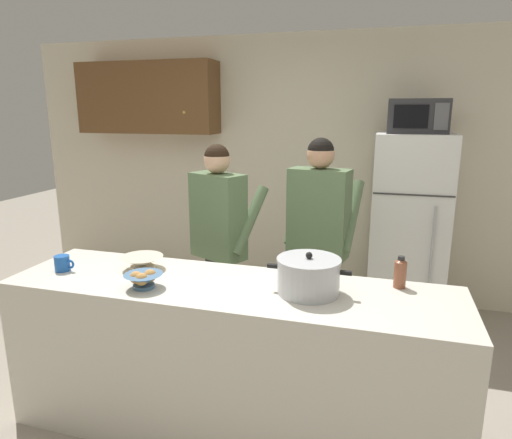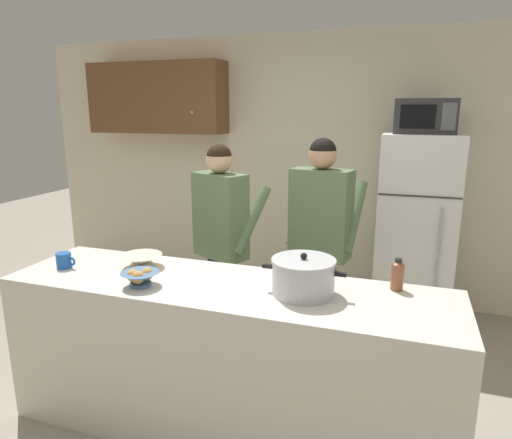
{
  "view_description": "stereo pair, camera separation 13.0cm",
  "coord_description": "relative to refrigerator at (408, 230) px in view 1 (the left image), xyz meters",
  "views": [
    {
      "loc": [
        0.8,
        -2.23,
        1.87
      ],
      "look_at": [
        0.0,
        0.55,
        1.17
      ],
      "focal_mm": 31.58,
      "sensor_mm": 36.0,
      "label": 1
    },
    {
      "loc": [
        0.93,
        -2.19,
        1.87
      ],
      "look_at": [
        0.0,
        0.55,
        1.17
      ],
      "focal_mm": 31.58,
      "sensor_mm": 36.0,
      "label": 2
    }
  ],
  "objects": [
    {
      "name": "cooking_pot",
      "position": [
        -0.58,
        -1.84,
        0.17
      ],
      "size": [
        0.45,
        0.34,
        0.23
      ],
      "color": "silver",
      "rests_on": "kitchen_island"
    },
    {
      "name": "bread_bowl",
      "position": [
        -1.47,
        -2.02,
        0.13
      ],
      "size": [
        0.21,
        0.21,
        0.1
      ],
      "color": "#4C7299",
      "rests_on": "kitchen_island"
    },
    {
      "name": "ground_plane",
      "position": [
        -1.03,
        -1.85,
        -0.84
      ],
      "size": [
        14.0,
        14.0,
        0.0
      ],
      "primitive_type": "plane",
      "color": "#9E9384"
    },
    {
      "name": "person_by_sink",
      "position": [
        -0.67,
        -0.9,
        0.22
      ],
      "size": [
        0.57,
        0.49,
        1.69
      ],
      "color": "#33384C",
      "rests_on": "ground"
    },
    {
      "name": "empty_bowl",
      "position": [
        -1.63,
        -1.75,
        0.12
      ],
      "size": [
        0.26,
        0.26,
        0.08
      ],
      "color": "beige",
      "rests_on": "kitchen_island"
    },
    {
      "name": "person_near_pot",
      "position": [
        -1.39,
        -1.05,
        0.18
      ],
      "size": [
        0.61,
        0.56,
        1.64
      ],
      "color": "black",
      "rests_on": "ground"
    },
    {
      "name": "coffee_mug",
      "position": [
        -2.08,
        -1.91,
        0.12
      ],
      "size": [
        0.13,
        0.09,
        0.1
      ],
      "color": "#1E59B2",
      "rests_on": "kitchen_island"
    },
    {
      "name": "refrigerator",
      "position": [
        0.0,
        0.0,
        0.0
      ],
      "size": [
        0.64,
        0.68,
        1.69
      ],
      "color": "white",
      "rests_on": "ground"
    },
    {
      "name": "back_wall_unit",
      "position": [
        -1.29,
        0.41,
        0.57
      ],
      "size": [
        6.0,
        0.48,
        2.6
      ],
      "color": "beige",
      "rests_on": "ground"
    },
    {
      "name": "microwave",
      "position": [
        0.0,
        -0.02,
        0.98
      ],
      "size": [
        0.48,
        0.37,
        0.28
      ],
      "color": "#2D2D30",
      "rests_on": "refrigerator"
    },
    {
      "name": "kitchen_island",
      "position": [
        -1.03,
        -1.85,
        -0.38
      ],
      "size": [
        2.57,
        0.68,
        0.92
      ],
      "primitive_type": "cube",
      "color": "silver",
      "rests_on": "ground"
    },
    {
      "name": "bottle_near_edge",
      "position": [
        -0.11,
        -1.62,
        0.16
      ],
      "size": [
        0.07,
        0.07,
        0.18
      ],
      "color": "brown",
      "rests_on": "kitchen_island"
    }
  ]
}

